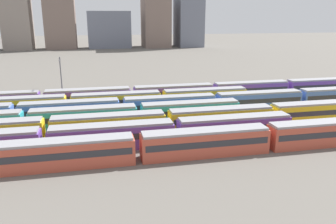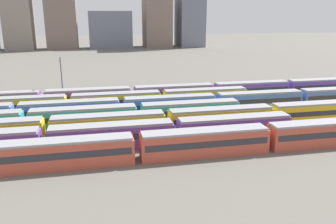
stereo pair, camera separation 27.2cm
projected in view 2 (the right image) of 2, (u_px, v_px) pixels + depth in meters
The scene contains 14 objects.
ground_plane at pixel (17, 132), 56.76m from camera, with size 600.00×600.00×0.00m, color #666059.
train_track_0 at pixel (137, 147), 45.20m from camera, with size 74.70×3.06×3.75m.
train_track_1 at pixel (112, 136), 49.50m from camera, with size 55.80×3.06×3.75m.
train_track_2 at pixel (221, 118), 58.09m from camera, with size 93.60×3.06×3.75m.
train_track_3 at pixel (84, 118), 58.44m from camera, with size 55.80×3.06×3.75m.
train_track_4 at pixel (170, 105), 66.57m from camera, with size 93.60×3.06×3.75m.
train_track_5 at pixel (117, 101), 69.47m from camera, with size 55.80×3.06×3.75m.
train_track_6 at pixel (174, 93), 76.99m from camera, with size 93.60×3.06×3.75m.
catenary_pole_1 at pixel (62, 78), 74.04m from camera, with size 0.24×3.20×10.26m.
distant_building_1 at pixel (16, 4), 190.00m from camera, with size 15.45×13.81×50.01m, color gray.
distant_building_2 at pixel (60, 3), 194.50m from camera, with size 17.30×13.58×51.18m, color #7A665B.
distant_building_3 at pixel (110, 30), 204.07m from camera, with size 25.16×13.91×21.50m, color slate.
distant_building_4 at pixel (157, 23), 208.75m from camera, with size 15.55×21.04×28.49m, color #7A665B.
distant_building_5 at pixel (190, 3), 209.54m from camera, with size 15.14×20.11×53.23m, color slate.
Camera 2 is at (13.68, -42.14, 18.76)m, focal length 36.37 mm.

